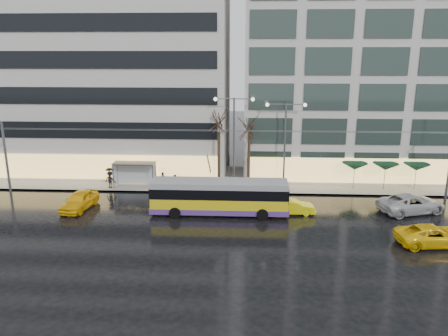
# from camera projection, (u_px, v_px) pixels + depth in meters

# --- Properties ---
(ground) EXTENTS (140.00, 140.00, 0.00)m
(ground) POSITION_uv_depth(u_px,v_px,m) (204.00, 230.00, 33.93)
(ground) COLOR black
(ground) RESTS_ON ground
(sidewalk) EXTENTS (80.00, 10.00, 0.15)m
(sidewalk) POSITION_uv_depth(u_px,v_px,m) (234.00, 179.00, 47.31)
(sidewalk) COLOR gray
(sidewalk) RESTS_ON ground
(kerb) EXTENTS (80.00, 0.10, 0.15)m
(kerb) POSITION_uv_depth(u_px,v_px,m) (233.00, 193.00, 42.54)
(kerb) COLOR slate
(kerb) RESTS_ON ground
(building_left) EXTENTS (34.00, 14.00, 22.00)m
(building_left) POSITION_uv_depth(u_px,v_px,m) (80.00, 72.00, 50.17)
(building_left) COLOR beige
(building_left) RESTS_ON sidewalk
(building_right) EXTENTS (32.00, 14.00, 25.00)m
(building_right) POSITION_uv_depth(u_px,v_px,m) (391.00, 59.00, 48.02)
(building_right) COLOR beige
(building_right) RESTS_ON sidewalk
(trolleybus) EXTENTS (11.57, 4.52, 5.36)m
(trolleybus) POSITION_uv_depth(u_px,v_px,m) (219.00, 198.00, 36.95)
(trolleybus) COLOR gold
(trolleybus) RESTS_ON ground
(catenary) EXTENTS (42.24, 5.12, 7.00)m
(catenary) POSITION_uv_depth(u_px,v_px,m) (222.00, 154.00, 40.43)
(catenary) COLOR #595B60
(catenary) RESTS_ON ground
(bus_shelter) EXTENTS (4.20, 1.60, 2.51)m
(bus_shelter) POSITION_uv_depth(u_px,v_px,m) (131.00, 169.00, 44.15)
(bus_shelter) COLOR #595B60
(bus_shelter) RESTS_ON sidewalk
(street_lamp_near) EXTENTS (3.96, 0.36, 9.03)m
(street_lamp_near) POSITION_uv_depth(u_px,v_px,m) (234.00, 130.00, 42.69)
(street_lamp_near) COLOR #595B60
(street_lamp_near) RESTS_ON sidewalk
(street_lamp_far) EXTENTS (3.96, 0.36, 8.53)m
(street_lamp_far) POSITION_uv_depth(u_px,v_px,m) (285.00, 133.00, 42.51)
(street_lamp_far) COLOR #595B60
(street_lamp_far) RESTS_ON sidewalk
(tree_a) EXTENTS (3.20, 3.20, 8.40)m
(tree_a) POSITION_uv_depth(u_px,v_px,m) (219.00, 119.00, 42.68)
(tree_a) COLOR black
(tree_a) RESTS_ON sidewalk
(tree_b) EXTENTS (3.20, 3.20, 7.70)m
(tree_b) POSITION_uv_depth(u_px,v_px,m) (249.00, 126.00, 42.90)
(tree_b) COLOR black
(tree_b) RESTS_ON sidewalk
(parasol_a) EXTENTS (2.50, 2.50, 2.65)m
(parasol_a) POSITION_uv_depth(u_px,v_px,m) (355.00, 166.00, 43.20)
(parasol_a) COLOR #595B60
(parasol_a) RESTS_ON sidewalk
(parasol_b) EXTENTS (2.50, 2.50, 2.65)m
(parasol_b) POSITION_uv_depth(u_px,v_px,m) (385.00, 167.00, 43.05)
(parasol_b) COLOR #595B60
(parasol_b) RESTS_ON sidewalk
(parasol_c) EXTENTS (2.50, 2.50, 2.65)m
(parasol_c) POSITION_uv_depth(u_px,v_px,m) (416.00, 167.00, 42.90)
(parasol_c) COLOR #595B60
(parasol_c) RESTS_ON sidewalk
(taxi_a) EXTENTS (2.48, 4.84, 1.58)m
(taxi_a) POSITION_uv_depth(u_px,v_px,m) (79.00, 200.00, 38.31)
(taxi_a) COLOR yellow
(taxi_a) RESTS_ON ground
(taxi_b) EXTENTS (3.98, 1.60, 1.28)m
(taxi_b) POSITION_uv_depth(u_px,v_px,m) (292.00, 207.00, 37.20)
(taxi_b) COLOR #F6EB0C
(taxi_b) RESTS_ON ground
(taxi_c) EXTENTS (5.45, 2.95, 1.45)m
(taxi_c) POSITION_uv_depth(u_px,v_px,m) (433.00, 235.00, 31.21)
(taxi_c) COLOR yellow
(taxi_c) RESTS_ON ground
(sedan_silver) EXTENTS (6.32, 4.34, 1.61)m
(sedan_silver) POSITION_uv_depth(u_px,v_px,m) (411.00, 204.00, 37.51)
(sedan_silver) COLOR silver
(sedan_silver) RESTS_ON ground
(pedestrian_a) EXTENTS (1.06, 1.08, 2.19)m
(pedestrian_a) POSITION_uv_depth(u_px,v_px,m) (163.00, 174.00, 43.45)
(pedestrian_a) COLOR black
(pedestrian_a) RESTS_ON sidewalk
(pedestrian_b) EXTENTS (0.82, 0.69, 1.52)m
(pedestrian_b) POSITION_uv_depth(u_px,v_px,m) (175.00, 182.00, 43.32)
(pedestrian_b) COLOR black
(pedestrian_b) RESTS_ON sidewalk
(pedestrian_c) EXTENTS (1.24, 1.00, 2.11)m
(pedestrian_c) POSITION_uv_depth(u_px,v_px,m) (110.00, 177.00, 43.67)
(pedestrian_c) COLOR black
(pedestrian_c) RESTS_ON sidewalk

